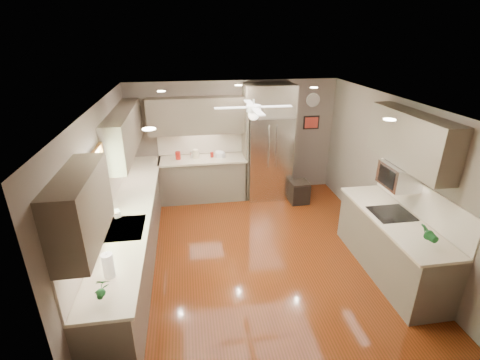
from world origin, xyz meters
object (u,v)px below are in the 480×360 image
object	(u,v)px
potted_plant_right	(428,234)
bowl	(220,156)
microwave	(399,176)
paper_towel	(108,266)
canister_b	(192,155)
refrigerator	(268,144)
canister_c	(196,154)
stool	(299,192)
canister_d	(212,155)
canister_a	(178,156)
soap_bottle	(117,213)
potted_plant_left	(101,288)

from	to	relation	value
potted_plant_right	bowl	distance (m)	4.33
bowl	microwave	distance (m)	3.66
paper_towel	microwave	bearing A→B (deg)	13.94
canister_b	refrigerator	bearing A→B (deg)	-3.36
canister_b	microwave	world-z (taller)	microwave
canister_c	bowl	xyz separation A→B (m)	(0.52, -0.03, -0.06)
microwave	stool	xyz separation A→B (m)	(-0.73, 2.22, -1.24)
canister_d	stool	xyz separation A→B (m)	(1.81, -0.55, -0.76)
stool	potted_plant_right	bearing A→B (deg)	-79.11
refrigerator	microwave	bearing A→B (deg)	-63.91
canister_a	soap_bottle	xyz separation A→B (m)	(-0.84, -2.44, 0.02)
canister_a	bowl	size ratio (longest dim) A/B	0.72
bowl	soap_bottle	bearing A→B (deg)	-125.60
canister_c	bowl	bearing A→B (deg)	-2.96
canister_c	paper_towel	size ratio (longest dim) A/B	0.64
canister_a	potted_plant_left	distance (m)	4.17
canister_b	canister_d	size ratio (longest dim) A/B	1.21
bowl	microwave	bearing A→B (deg)	-49.26
refrigerator	stool	distance (m)	1.22
canister_d	paper_towel	world-z (taller)	paper_towel
canister_b	canister_c	world-z (taller)	canister_c
refrigerator	potted_plant_right	bearing A→B (deg)	-71.81
canister_b	canister_c	size ratio (longest dim) A/B	0.64
canister_b	soap_bottle	world-z (taller)	soap_bottle
bowl	paper_towel	distance (m)	4.07
canister_a	canister_c	world-z (taller)	canister_c
potted_plant_right	microwave	distance (m)	1.03
soap_bottle	paper_towel	size ratio (longest dim) A/B	0.63
refrigerator	paper_towel	size ratio (longest dim) A/B	7.85
potted_plant_right	paper_towel	xyz separation A→B (m)	(-3.85, -0.04, -0.01)
bowl	paper_towel	bearing A→B (deg)	-113.28
canister_d	microwave	world-z (taller)	microwave
canister_c	paper_towel	world-z (taller)	paper_towel
soap_bottle	refrigerator	distance (m)	3.66
potted_plant_left	paper_towel	world-z (taller)	paper_towel
bowl	paper_towel	xyz separation A→B (m)	(-1.61, -3.73, 0.11)
canister_c	soap_bottle	size ratio (longest dim) A/B	1.01
canister_c	potted_plant_left	size ratio (longest dim) A/B	0.70
soap_bottle	paper_towel	bearing A→B (deg)	-84.50
soap_bottle	stool	distance (m)	3.94
canister_a	potted_plant_left	xyz separation A→B (m)	(-0.72, -4.11, 0.06)
canister_a	potted_plant_right	distance (m)	4.86
canister_b	potted_plant_left	bearing A→B (deg)	-103.67
canister_b	potted_plant_right	world-z (taller)	potted_plant_right
potted_plant_right	microwave	xyz separation A→B (m)	(0.12, 0.95, 0.39)
microwave	canister_c	bearing A→B (deg)	136.09
canister_b	paper_towel	size ratio (longest dim) A/B	0.41
soap_bottle	refrigerator	bearing A→B (deg)	40.64
paper_towel	refrigerator	bearing A→B (deg)	54.37
canister_a	canister_d	size ratio (longest dim) A/B	1.63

